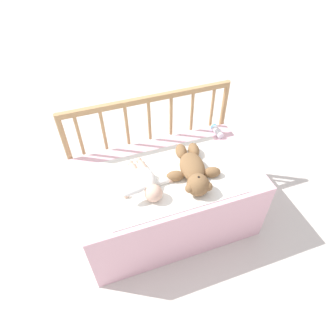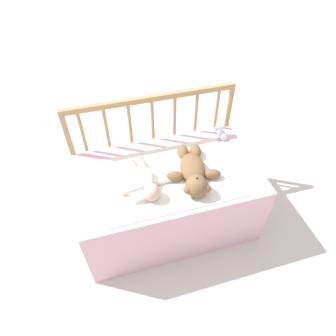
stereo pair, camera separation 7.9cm
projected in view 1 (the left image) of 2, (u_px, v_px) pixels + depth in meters
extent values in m
plane|color=silver|center=(168.00, 219.00, 2.26)|extent=(12.00, 12.00, 0.00)
cube|color=#EDB7C6|center=(167.00, 198.00, 2.08)|extent=(1.17, 0.68, 0.51)
cylinder|color=tan|center=(72.00, 165.00, 2.06)|extent=(0.04, 0.04, 0.85)
cylinder|color=tan|center=(220.00, 131.00, 2.33)|extent=(0.04, 0.04, 0.85)
cube|color=tan|center=(148.00, 99.00, 1.90)|extent=(1.13, 0.03, 0.04)
cylinder|color=tan|center=(79.00, 136.00, 1.92)|extent=(0.02, 0.02, 0.31)
cylinder|color=tan|center=(104.00, 131.00, 1.95)|extent=(0.02, 0.02, 0.31)
cylinder|color=tan|center=(127.00, 126.00, 1.99)|extent=(0.02, 0.02, 0.31)
cylinder|color=tan|center=(149.00, 121.00, 2.03)|extent=(0.02, 0.02, 0.31)
cylinder|color=tan|center=(171.00, 116.00, 2.06)|extent=(0.02, 0.02, 0.31)
cylinder|color=tan|center=(192.00, 112.00, 2.10)|extent=(0.02, 0.02, 0.31)
cylinder|color=tan|center=(212.00, 108.00, 2.14)|extent=(0.02, 0.02, 0.31)
cube|color=white|center=(170.00, 177.00, 1.87)|extent=(0.84, 0.55, 0.01)
ellipsoid|color=olive|center=(192.00, 166.00, 1.88)|extent=(0.20, 0.27, 0.09)
sphere|color=olive|center=(198.00, 185.00, 1.74)|extent=(0.14, 0.14, 0.14)
sphere|color=tan|center=(198.00, 181.00, 1.71)|extent=(0.06, 0.06, 0.06)
sphere|color=black|center=(199.00, 178.00, 1.70)|extent=(0.02, 0.02, 0.02)
sphere|color=olive|center=(208.00, 187.00, 1.73)|extent=(0.05, 0.05, 0.05)
sphere|color=olive|center=(190.00, 188.00, 1.72)|extent=(0.05, 0.05, 0.05)
ellipsoid|color=olive|center=(212.00, 172.00, 1.86)|extent=(0.12, 0.09, 0.07)
ellipsoid|color=olive|center=(175.00, 176.00, 1.84)|extent=(0.12, 0.09, 0.07)
ellipsoid|color=olive|center=(194.00, 150.00, 2.00)|extent=(0.10, 0.13, 0.07)
ellipsoid|color=olive|center=(181.00, 151.00, 1.99)|extent=(0.10, 0.13, 0.07)
ellipsoid|color=white|center=(145.00, 178.00, 1.80)|extent=(0.14, 0.20, 0.10)
sphere|color=beige|center=(154.00, 193.00, 1.72)|extent=(0.11, 0.11, 0.11)
ellipsoid|color=white|center=(164.00, 181.00, 1.82)|extent=(0.14, 0.06, 0.04)
ellipsoid|color=white|center=(135.00, 191.00, 1.68)|extent=(0.14, 0.06, 0.04)
sphere|color=beige|center=(170.00, 180.00, 1.83)|extent=(0.04, 0.04, 0.04)
sphere|color=beige|center=(126.00, 195.00, 1.75)|extent=(0.04, 0.04, 0.04)
ellipsoid|color=beige|center=(143.00, 167.00, 1.90)|extent=(0.06, 0.14, 0.05)
ellipsoid|color=beige|center=(134.00, 170.00, 1.89)|extent=(0.06, 0.14, 0.05)
sphere|color=beige|center=(139.00, 161.00, 1.95)|extent=(0.04, 0.04, 0.04)
sphere|color=beige|center=(130.00, 163.00, 1.93)|extent=(0.04, 0.04, 0.04)
cylinder|color=white|center=(217.00, 132.00, 2.16)|extent=(0.04, 0.11, 0.04)
cylinder|color=#4C99D8|center=(214.00, 127.00, 2.19)|extent=(0.05, 0.02, 0.05)
sphere|color=#EAC67F|center=(213.00, 126.00, 2.20)|extent=(0.03, 0.03, 0.03)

